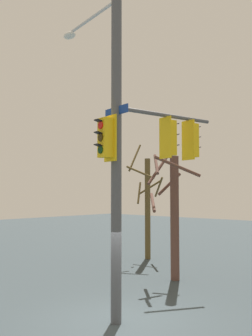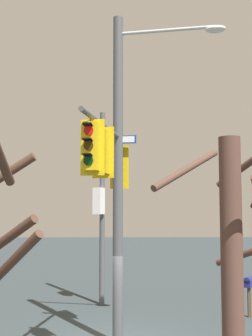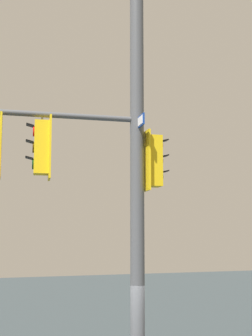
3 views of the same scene
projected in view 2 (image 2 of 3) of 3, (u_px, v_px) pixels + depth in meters
name	position (u px, v px, depth m)	size (l,w,h in m)	color
main_signal_pole_assembly	(118.00, 161.00, 11.98)	(4.02, 4.41, 9.67)	#4C4F54
secondary_pole_assembly	(101.00, 205.00, 17.16)	(0.49, 0.67, 7.78)	#4C4F54
mailbox	(249.00, 285.00, 15.13)	(0.46, 0.50, 1.41)	#4C3823
bare_tree_across_street	(235.00, 273.00, 6.99)	(2.68, 2.09, 5.27)	brown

